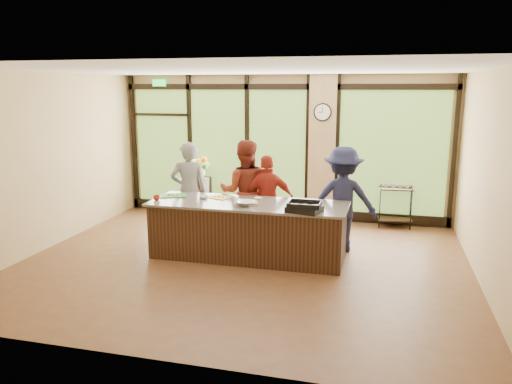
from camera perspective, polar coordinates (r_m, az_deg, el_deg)
The scene contains 25 objects.
floor at distance 8.04m, azimuth -1.47°, elevation -8.09°, with size 7.00×7.00×0.00m, color #54321D.
ceiling at distance 7.55m, azimuth -1.59°, elevation 13.82°, with size 7.00×7.00×0.00m, color white.
back_wall at distance 10.54m, azimuth 2.99°, elevation 5.11°, with size 7.00×7.00×0.00m, color tan.
left_wall at distance 9.24m, azimuth -22.91°, elevation 3.22°, with size 6.00×6.00×0.00m, color tan.
right_wall at distance 7.50m, azimuth 25.14°, elevation 1.18°, with size 6.00×6.00×0.00m, color tan.
window_wall at distance 10.48m, azimuth 3.81°, elevation 4.48°, with size 6.90×0.12×3.00m.
island_base at distance 8.17m, azimuth -0.91°, elevation -4.49°, with size 3.10×1.00×0.88m, color #331D11.
countertop at distance 8.05m, azimuth -0.92°, elevation -1.35°, with size 3.20×1.10×0.04m, color slate.
wall_clock at distance 10.21m, azimuth 7.62°, elevation 9.03°, with size 0.36×0.04×0.36m.
cook_left at distance 9.10m, azimuth -7.66°, elevation 0.09°, with size 0.66×0.43×1.80m, color slate.
cook_midleft at distance 8.87m, azimuth -1.32°, elevation 0.04°, with size 0.90×0.70×1.85m, color maroon.
cook_midright at distance 8.72m, azimuth 1.35°, elevation -0.99°, with size 0.94×0.39×1.60m, color maroon.
cook_right at distance 8.53m, azimuth 9.87°, elevation -0.83°, with size 1.15×0.66×1.78m, color #191B37.
roasting_pan at distance 7.48m, azimuth 5.55°, elevation -1.96°, with size 0.48×0.38×0.09m, color black.
mixing_bowl at distance 7.83m, azimuth -1.27°, elevation -1.30°, with size 0.31×0.31×0.08m, color silver.
cutting_board_left at distance 8.65m, azimuth -9.44°, elevation -0.40°, with size 0.44×0.33×0.01m, color #338E36.
cutting_board_center at distance 8.43m, azimuth -4.24°, elevation -0.60°, with size 0.37×0.28×0.01m, color gold.
cutting_board_right at distance 8.05m, azimuth -1.16°, elevation -1.17°, with size 0.38×0.28×0.01m, color gold.
prep_bowl_near at distance 8.39m, azimuth -6.03°, elevation -0.58°, with size 0.15×0.15×0.05m, color white.
prep_bowl_mid at distance 8.16m, azimuth -2.20°, elevation -0.89°, with size 0.13×0.13×0.04m, color white.
prep_bowl_far at distance 8.28m, azimuth 0.26°, elevation -0.73°, with size 0.13×0.13×0.03m, color white.
red_ramekin at distance 8.36m, azimuth -11.30°, elevation -0.65°, with size 0.11×0.11×0.09m, color #A02010.
flower_stand at distance 10.84m, azimuth -6.49°, elevation -0.55°, with size 0.42×0.42×0.84m, color #331D11.
flower_vase at distance 10.73m, azimuth -6.56°, elevation 2.38°, with size 0.27×0.27×0.28m, color #9B8555.
bar_cart at distance 10.25m, azimuth 15.66°, elevation -1.01°, with size 0.68×0.44×0.89m.
Camera 1 is at (2.09, -7.25, 2.76)m, focal length 35.00 mm.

